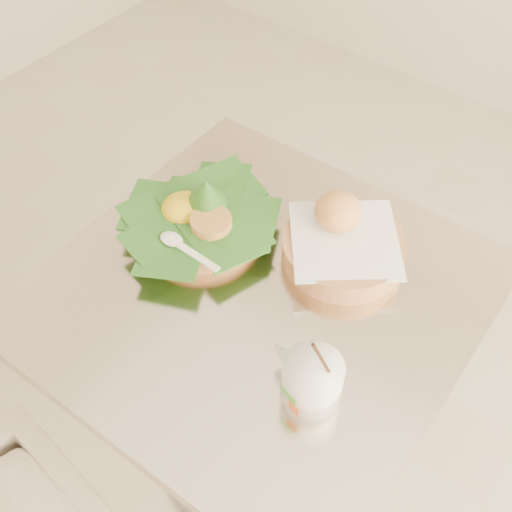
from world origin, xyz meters
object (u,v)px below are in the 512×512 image
Objects in this scene: bread_basket at (343,242)px; coffee_mug at (311,379)px; rice_basket at (200,215)px; cafe_table at (259,359)px.

bread_basket is 1.66× the size of coffee_mug.
coffee_mug reaches higher than bread_basket.
rice_basket is at bearing 155.27° from coffee_mug.
cafe_table is at bearing -16.05° from rice_basket.
bread_basket is at bearing 23.41° from rice_basket.
cafe_table is 0.32m from rice_basket.
rice_basket is 1.78× the size of coffee_mug.
coffee_mug is (0.18, -0.11, 0.26)m from cafe_table.
coffee_mug is at bearing -32.10° from cafe_table.
cafe_table is 0.34m from coffee_mug.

